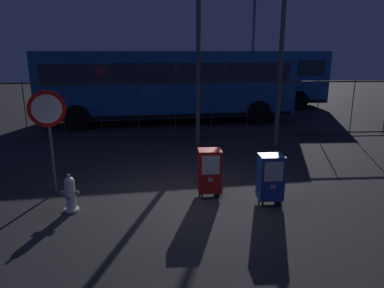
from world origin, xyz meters
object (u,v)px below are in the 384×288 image
object	(u,v)px
newspaper_box_secondary	(210,170)
stop_sign	(48,121)
fire_hydrant	(70,194)
newspaper_box_primary	(270,177)
street_light_near_right	(284,8)
street_light_far_left	(198,20)
bus_near	(168,82)
street_light_near_left	(254,26)
bus_far	(226,76)

from	to	relation	value
newspaper_box_secondary	stop_sign	size ratio (longest dim) A/B	0.46
fire_hydrant	newspaper_box_primary	world-z (taller)	newspaper_box_primary
street_light_near_right	street_light_far_left	distance (m)	2.57
bus_near	street_light_near_left	size ratio (longest dim) A/B	1.42
bus_near	street_light_near_right	distance (m)	6.12
bus_near	street_light_near_right	bearing A→B (deg)	-56.91
fire_hydrant	newspaper_box_secondary	world-z (taller)	newspaper_box_secondary
street_light_far_left	bus_near	bearing A→B (deg)	102.72
newspaper_box_secondary	fire_hydrant	bearing A→B (deg)	-168.22
stop_sign	street_light_far_left	distance (m)	5.61
street_light_far_left	newspaper_box_secondary	bearing A→B (deg)	-91.34
fire_hydrant	street_light_far_left	bearing A→B (deg)	59.13
newspaper_box_primary	stop_sign	bearing A→B (deg)	169.30
bus_near	street_light_near_right	xyz separation A→B (m)	(3.48, -4.36, 2.52)
street_light_near_left	street_light_near_right	size ratio (longest dim) A/B	1.03
bus_far	street_light_near_right	xyz separation A→B (m)	(0.33, -8.45, 2.52)
newspaper_box_secondary	stop_sign	xyz separation A→B (m)	(-3.33, 0.38, 1.03)
stop_sign	bus_far	size ratio (longest dim) A/B	0.21
newspaper_box_secondary	bus_near	xyz separation A→B (m)	(-0.84, 8.34, 1.14)
newspaper_box_secondary	stop_sign	distance (m)	3.50
bus_near	street_light_far_left	size ratio (longest dim) A/B	1.60
newspaper_box_primary	street_light_near_right	world-z (taller)	street_light_near_right
fire_hydrant	bus_far	xyz separation A→B (m)	(5.05, 13.01, 1.36)
newspaper_box_primary	street_light_near_left	xyz separation A→B (m)	(2.61, 13.11, 3.75)
street_light_near_right	newspaper_box_primary	bearing A→B (deg)	-108.23
newspaper_box_primary	street_light_near_left	distance (m)	13.89
newspaper_box_primary	street_light_near_right	xyz separation A→B (m)	(1.47, 4.46, 3.65)
bus_near	bus_far	size ratio (longest dim) A/B	1.01
newspaper_box_primary	street_light_far_left	distance (m)	5.81
newspaper_box_secondary	street_light_near_right	distance (m)	6.02
newspaper_box_secondary	street_light_near_right	world-z (taller)	street_light_near_right
fire_hydrant	newspaper_box_primary	size ratio (longest dim) A/B	0.73
bus_far	street_light_near_right	world-z (taller)	street_light_near_right
street_light_near_right	street_light_far_left	size ratio (longest dim) A/B	1.10
stop_sign	street_light_near_left	size ratio (longest dim) A/B	0.30
bus_far	street_light_near_right	bearing A→B (deg)	-86.80
newspaper_box_primary	bus_near	size ratio (longest dim) A/B	0.10
newspaper_box_secondary	stop_sign	bearing A→B (deg)	173.55
bus_near	bus_far	distance (m)	5.17
fire_hydrant	bus_far	bearing A→B (deg)	68.79
bus_near	street_light_near_left	world-z (taller)	street_light_near_left
newspaper_box_primary	street_light_near_left	world-z (taller)	street_light_near_left
stop_sign	bus_near	size ratio (longest dim) A/B	0.21
stop_sign	street_light_near_right	distance (m)	7.45
street_light_near_left	street_light_far_left	distance (m)	9.24
street_light_near_right	stop_sign	bearing A→B (deg)	-148.80
street_light_near_left	stop_sign	bearing A→B (deg)	-120.10
newspaper_box_secondary	street_light_far_left	world-z (taller)	street_light_far_left
fire_hydrant	bus_near	size ratio (longest dim) A/B	0.07
bus_far	newspaper_box_primary	bearing A→B (deg)	-94.07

